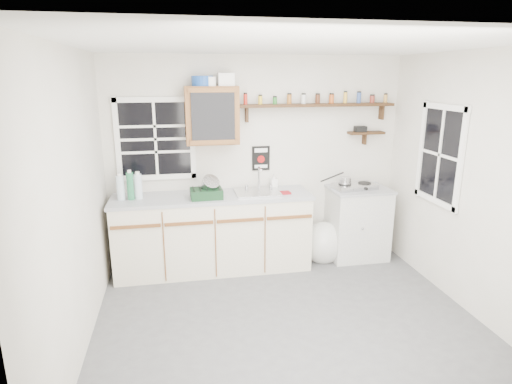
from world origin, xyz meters
TOP-DOWN VIEW (x-y plane):
  - room at (0.00, 0.00)m, footprint 3.64×3.24m
  - main_cabinet at (-0.58, 1.30)m, footprint 2.31×0.63m
  - right_cabinet at (1.25, 1.32)m, footprint 0.73×0.57m
  - sink at (-0.05, 1.30)m, footprint 0.52×0.44m
  - upper_cabinet at (-0.55, 1.44)m, footprint 0.60×0.32m
  - upper_cabinet_clutter at (-0.55, 1.44)m, footprint 0.47×0.24m
  - spice_shelf at (0.73, 1.51)m, footprint 1.91×0.18m
  - secondary_shelf at (1.36, 1.52)m, footprint 0.45×0.16m
  - warning_sign at (0.05, 1.59)m, footprint 0.22×0.02m
  - window_back at (-1.20, 1.59)m, footprint 0.93×0.03m
  - window_right at (1.79, 0.55)m, footprint 0.03×0.78m
  - water_bottles at (-1.50, 1.30)m, footprint 0.28×0.10m
  - dish_rack at (-0.64, 1.20)m, footprint 0.36×0.28m
  - soap_bottle at (0.19, 1.50)m, footprint 0.09×0.09m
  - rag at (0.26, 1.22)m, footprint 0.14×0.13m
  - hotplate at (1.17, 1.31)m, footprint 0.54×0.33m
  - saucepan at (1.04, 1.31)m, footprint 0.35×0.20m
  - trash_bag at (0.80, 1.29)m, footprint 0.47×0.42m

SIDE VIEW (x-z plane):
  - trash_bag at x=0.80m, z-range -0.04..0.50m
  - right_cabinet at x=1.25m, z-range 0.00..0.91m
  - main_cabinet at x=-0.58m, z-range 0.00..0.92m
  - rag at x=0.26m, z-range 0.92..0.94m
  - sink at x=-0.05m, z-range 0.79..1.08m
  - hotplate at x=1.17m, z-range 0.91..0.98m
  - dish_rack at x=-0.64m, z-range 0.87..1.14m
  - soap_bottle at x=0.19m, z-range 0.92..1.10m
  - saucepan at x=1.04m, z-range 0.94..1.10m
  - water_bottles at x=-1.50m, z-range 0.90..1.24m
  - room at x=0.00m, z-range -0.02..2.52m
  - warning_sign at x=0.05m, z-range 1.13..1.43m
  - window_right at x=1.79m, z-range 0.91..1.99m
  - window_back at x=-1.20m, z-range 1.06..2.04m
  - secondary_shelf at x=1.36m, z-range 1.46..1.69m
  - upper_cabinet at x=-0.55m, z-range 1.50..2.15m
  - spice_shelf at x=0.73m, z-range 1.75..2.11m
  - upper_cabinet_clutter at x=-0.55m, z-range 2.14..2.28m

